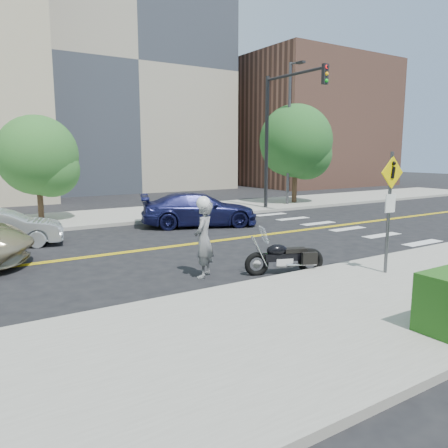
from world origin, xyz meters
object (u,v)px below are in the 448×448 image
motorcyclist (204,237)px  motorcycle (285,250)px  pedestrian_sign (390,201)px  parked_car_silver (2,228)px  parked_car_blue (199,209)px

motorcyclist → motorcycle: bearing=113.4°
pedestrian_sign → parked_car_silver: size_ratio=0.79×
parked_car_blue → motorcyclist: bearing=172.3°
pedestrian_sign → motorcycle: pedestrian_sign is taller
pedestrian_sign → parked_car_silver: pedestrian_sign is taller
motorcyclist → parked_car_silver: motorcyclist is taller
motorcycle → parked_car_blue: parked_car_blue is taller
pedestrian_sign → parked_car_silver: (-7.65, 9.33, -1.33)m
pedestrian_sign → parked_car_blue: bearing=90.1°
pedestrian_sign → motorcycle: size_ratio=1.45×
motorcycle → parked_car_silver: (-5.81, 7.62, -0.00)m
motorcyclist → parked_car_blue: bearing=-161.2°
pedestrian_sign → parked_car_blue: (-0.02, 9.48, -1.24)m
motorcycle → parked_car_silver: motorcycle is taller
pedestrian_sign → parked_car_silver: bearing=129.3°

